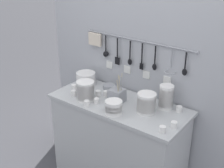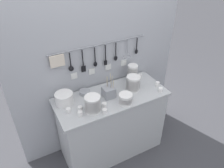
{
  "view_description": "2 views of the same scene",
  "coord_description": "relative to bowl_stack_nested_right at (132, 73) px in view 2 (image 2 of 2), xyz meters",
  "views": [
    {
      "loc": [
        1.41,
        -1.99,
        2.16
      ],
      "look_at": [
        -0.05,
        -0.03,
        1.04
      ],
      "focal_mm": 50.0,
      "sensor_mm": 36.0,
      "label": 1
    },
    {
      "loc": [
        -0.9,
        -1.7,
        2.33
      ],
      "look_at": [
        0.0,
        -0.0,
        1.02
      ],
      "focal_mm": 35.0,
      "sensor_mm": 36.0,
      "label": 2
    }
  ],
  "objects": [
    {
      "name": "bowl_stack_wide_centre",
      "position": [
        -0.09,
        -0.17,
        -0.02
      ],
      "size": [
        0.16,
        0.16,
        0.17
      ],
      "color": "white",
      "rests_on": "counter"
    },
    {
      "name": "plate_stack",
      "position": [
        -0.87,
        -0.04,
        -0.04
      ],
      "size": [
        0.19,
        0.19,
        0.12
      ],
      "color": "white",
      "rests_on": "counter"
    },
    {
      "name": "counter",
      "position": [
        -0.37,
        -0.16,
        -0.53
      ],
      "size": [
        1.26,
        0.54,
        0.86
      ],
      "color": "#B7BABC",
      "rests_on": "ground"
    },
    {
      "name": "ground_plane",
      "position": [
        -0.37,
        -0.16,
        -0.97
      ],
      "size": [
        20.0,
        20.0,
        0.0
      ],
      "primitive_type": "plane",
      "color": "#424247"
    },
    {
      "name": "back_wall",
      "position": [
        -0.37,
        0.14,
        0.02
      ],
      "size": [
        2.06,
        0.11,
        1.97
      ],
      "color": "#A8AAB2",
      "rests_on": "ground"
    },
    {
      "name": "cup_mid_row",
      "position": [
        -0.61,
        -0.17,
        -0.08
      ],
      "size": [
        0.05,
        0.05,
        0.05
      ],
      "color": "white",
      "rests_on": "counter"
    },
    {
      "name": "cup_edge_far",
      "position": [
        0.2,
        -0.24,
        -0.08
      ],
      "size": [
        0.05,
        0.05,
        0.05
      ],
      "color": "white",
      "rests_on": "counter"
    },
    {
      "name": "cup_back_right",
      "position": [
        -0.53,
        -0.29,
        -0.08
      ],
      "size": [
        0.05,
        0.05,
        0.05
      ],
      "color": "white",
      "rests_on": "counter"
    },
    {
      "name": "cutlery_caddy",
      "position": [
        -0.4,
        -0.15,
        -0.04
      ],
      "size": [
        0.12,
        0.12,
        0.27
      ],
      "color": "#93969E",
      "rests_on": "counter"
    },
    {
      "name": "cup_centre",
      "position": [
        -0.76,
        -0.23,
        -0.08
      ],
      "size": [
        0.05,
        0.05,
        0.05
      ],
      "color": "white",
      "rests_on": "counter"
    },
    {
      "name": "bowl_stack_nested_right",
      "position": [
        0.0,
        0.0,
        0.0
      ],
      "size": [
        0.12,
        0.12,
        0.21
      ],
      "color": "white",
      "rests_on": "counter"
    },
    {
      "name": "bowl_stack_tall_left",
      "position": [
        -0.65,
        -0.29,
        -0.02
      ],
      "size": [
        0.16,
        0.16,
        0.18
      ],
      "color": "white",
      "rests_on": "counter"
    },
    {
      "name": "bowl_stack_short_front",
      "position": [
        -0.3,
        -0.34,
        -0.05
      ],
      "size": [
        0.14,
        0.14,
        0.11
      ],
      "color": "white",
      "rests_on": "counter"
    },
    {
      "name": "steel_mixing_bowl",
      "position": [
        -0.62,
        0.01,
        -0.08
      ],
      "size": [
        0.12,
        0.12,
        0.04
      ],
      "color": "#93969E",
      "rests_on": "counter"
    },
    {
      "name": "cup_front_right",
      "position": [
        -0.54,
        -0.13,
        -0.08
      ],
      "size": [
        0.05,
        0.05,
        0.05
      ],
      "color": "white",
      "rests_on": "counter"
    },
    {
      "name": "cup_front_left",
      "position": [
        -0.88,
        -0.2,
        -0.08
      ],
      "size": [
        0.05,
        0.05,
        0.05
      ],
      "color": "white",
      "rests_on": "counter"
    },
    {
      "name": "cup_back_left",
      "position": [
        0.12,
        0.01,
        -0.08
      ],
      "size": [
        0.05,
        0.05,
        0.05
      ],
      "color": "white",
      "rests_on": "counter"
    },
    {
      "name": "cup_beside_plates",
      "position": [
        -0.56,
        -0.38,
        -0.08
      ],
      "size": [
        0.05,
        0.05,
        0.05
      ],
      "color": "white",
      "rests_on": "counter"
    },
    {
      "name": "cup_by_caddy",
      "position": [
        -0.79,
        -0.3,
        -0.08
      ],
      "size": [
        0.05,
        0.05,
        0.05
      ],
      "color": "white",
      "rests_on": "counter"
    },
    {
      "name": "cup_edge_near",
      "position": [
        0.16,
        -0.35,
        -0.08
      ],
      "size": [
        0.05,
        0.05,
        0.05
      ],
      "color": "white",
      "rests_on": "counter"
    }
  ]
}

